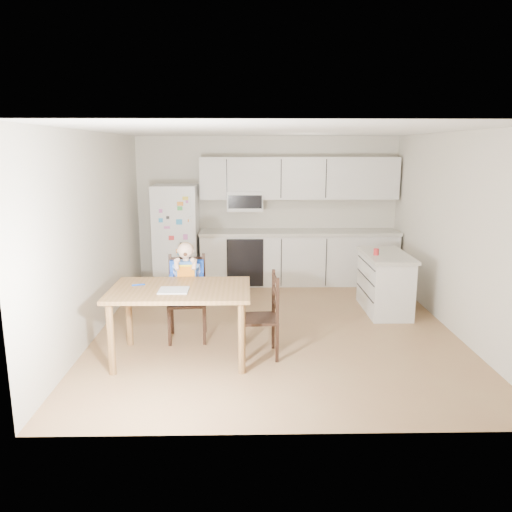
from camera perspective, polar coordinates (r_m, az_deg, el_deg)
The scene contains 10 objects.
room at distance 6.75m, azimuth 2.03°, elevation 3.31°, with size 4.52×5.01×2.51m.
refrigerator at distance 8.53m, azimuth -9.06°, elevation 2.33°, with size 0.72×0.70×1.70m, color silver.
kitchen_run at distance 8.58m, azimuth 4.72°, elevation 2.68°, with size 3.37×0.62×2.15m.
kitchen_island at distance 7.35m, azimuth 14.49°, elevation -2.91°, with size 0.60×1.15×0.85m.
red_cup at distance 7.09m, azimuth 13.58°, elevation 0.47°, with size 0.07×0.07×0.09m, color red.
dining_table at distance 5.51m, azimuth -8.63°, elevation -4.73°, with size 1.51×0.97×0.81m.
napkin at distance 5.38m, azimuth -9.38°, elevation -3.88°, with size 0.31×0.27×0.01m, color #A5A6AA.
toddler_spoon at distance 5.66m, azimuth -13.41°, elevation -3.23°, with size 0.02×0.02×0.12m, color #0F3DB1.
chair_booster at distance 6.10m, azimuth -7.92°, elevation -2.80°, with size 0.48×0.48×1.20m.
chair_side at distance 5.57m, azimuth 1.24°, elevation -6.18°, with size 0.44×0.44×0.95m.
Camera 1 is at (-0.37, -6.18, 2.29)m, focal length 35.00 mm.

